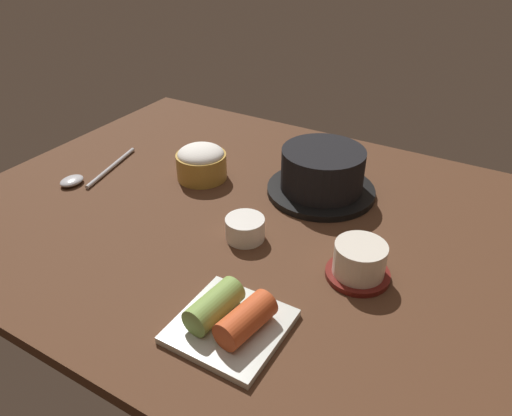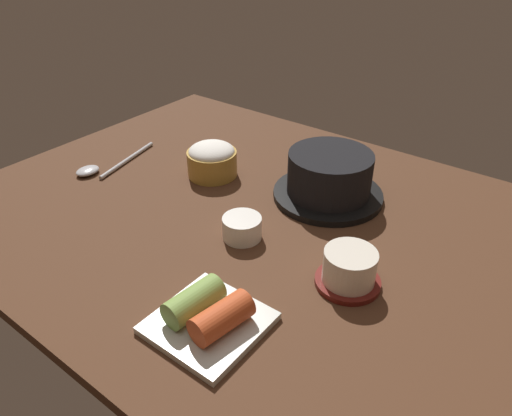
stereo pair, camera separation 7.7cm
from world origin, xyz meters
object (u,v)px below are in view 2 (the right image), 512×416
(tea_cup_with_saucer, at_px, (349,269))
(spoon, at_px, (102,167))
(rice_bowl, at_px, (212,159))
(kimchi_plate, at_px, (208,315))
(stone_pot, at_px, (329,177))
(banchan_cup_center, at_px, (242,227))

(tea_cup_with_saucer, bearing_deg, spoon, 179.26)
(rice_bowl, distance_m, kimchi_plate, 0.40)
(kimchi_plate, bearing_deg, spoon, 157.88)
(rice_bowl, height_order, tea_cup_with_saucer, rice_bowl)
(stone_pot, bearing_deg, spoon, -156.40)
(tea_cup_with_saucer, bearing_deg, kimchi_plate, -119.72)
(tea_cup_with_saucer, xyz_separation_m, spoon, (-0.55, 0.01, -0.02))
(rice_bowl, height_order, spoon, rice_bowl)
(stone_pot, distance_m, tea_cup_with_saucer, 0.23)
(stone_pot, relative_size, rice_bowl, 2.05)
(banchan_cup_center, height_order, spoon, banchan_cup_center)
(stone_pot, distance_m, rice_bowl, 0.23)
(tea_cup_with_saucer, distance_m, spoon, 0.55)
(stone_pot, bearing_deg, banchan_cup_center, -103.64)
(banchan_cup_center, bearing_deg, spoon, 178.53)
(spoon, bearing_deg, rice_bowl, 31.92)
(rice_bowl, height_order, kimchi_plate, rice_bowl)
(banchan_cup_center, bearing_deg, stone_pot, 76.36)
(tea_cup_with_saucer, bearing_deg, banchan_cup_center, -179.30)
(stone_pot, height_order, spoon, stone_pot)
(stone_pot, xyz_separation_m, spoon, (-0.41, -0.18, -0.04))
(tea_cup_with_saucer, xyz_separation_m, kimchi_plate, (-0.10, -0.18, -0.01))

